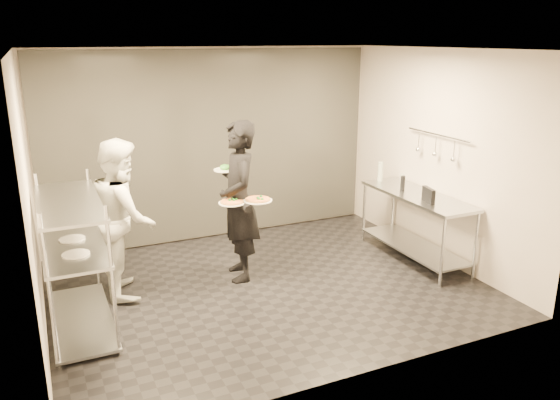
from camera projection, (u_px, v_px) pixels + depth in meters
name	position (u px, v px, depth m)	size (l,w,h in m)	color
room_shell	(232.00, 156.00, 7.29)	(5.00, 4.00, 2.80)	black
pass_rack	(75.00, 257.00, 5.59)	(0.60, 1.60, 1.50)	silver
prep_counter	(416.00, 215.00, 7.34)	(0.60, 1.80, 0.92)	silver
utensil_rail	(436.00, 146.00, 7.18)	(0.07, 1.20, 0.31)	silver
waiter	(239.00, 202.00, 6.67)	(0.73, 0.48, 1.99)	black
chef	(123.00, 217.00, 6.32)	(0.90, 0.70, 1.85)	silver
pizza_plate_near	(232.00, 202.00, 6.47)	(0.32, 0.32, 0.05)	white
pizza_plate_far	(258.00, 200.00, 6.51)	(0.34, 0.34, 0.05)	white
salad_plate	(225.00, 168.00, 6.80)	(0.29, 0.29, 0.07)	white
pos_monitor	(428.00, 195.00, 6.87)	(0.05, 0.26, 0.19)	black
bottle_green	(380.00, 171.00, 7.90)	(0.08, 0.08, 0.28)	gray
bottle_clear	(402.00, 180.00, 7.63)	(0.05, 0.05, 0.17)	gray
bottle_dark	(403.00, 183.00, 7.39)	(0.06, 0.06, 0.21)	black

